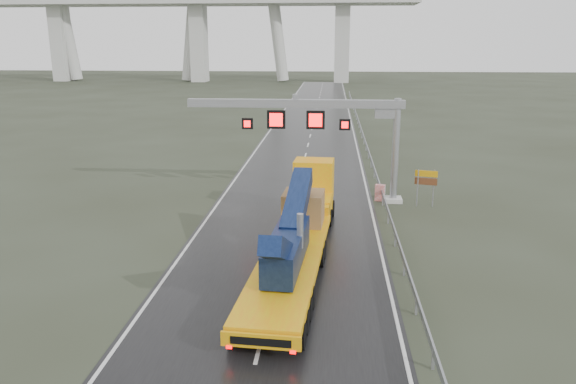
# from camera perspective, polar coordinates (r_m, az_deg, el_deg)

# --- Properties ---
(ground) EXTENTS (400.00, 400.00, 0.00)m
(ground) POSITION_cam_1_polar(r_m,az_deg,el_deg) (23.16, -2.27, -12.92)
(ground) COLOR #2D3122
(ground) RESTS_ON ground
(road) EXTENTS (11.00, 200.00, 0.02)m
(road) POSITION_cam_1_polar(r_m,az_deg,el_deg) (61.34, 2.05, 4.80)
(road) COLOR black
(road) RESTS_ON ground
(guardrail) EXTENTS (0.20, 140.00, 1.40)m
(guardrail) POSITION_cam_1_polar(r_m,az_deg,el_deg) (51.46, 8.39, 3.46)
(guardrail) COLOR gray
(guardrail) RESTS_ON ground
(sign_gantry) EXTENTS (14.90, 1.20, 7.42)m
(sign_gantry) POSITION_cam_1_polar(r_m,az_deg,el_deg) (38.67, 3.87, 7.19)
(sign_gantry) COLOR silver
(sign_gantry) RESTS_ON ground
(heavy_haul_truck) EXTENTS (4.00, 18.82, 4.39)m
(heavy_haul_truck) POSITION_cam_1_polar(r_m,az_deg,el_deg) (29.64, 1.29, -2.98)
(heavy_haul_truck) COLOR orange
(heavy_haul_truck) RESTS_ON ground
(exit_sign_pair) EXTENTS (1.46, 0.40, 2.55)m
(exit_sign_pair) POSITION_cam_1_polar(r_m,az_deg,el_deg) (38.94, 13.83, 1.10)
(exit_sign_pair) COLOR gray
(exit_sign_pair) RESTS_ON ground
(striped_barrier) EXTENTS (0.75, 0.51, 1.16)m
(striped_barrier) POSITION_cam_1_polar(r_m,az_deg,el_deg) (40.01, 9.33, -0.07)
(striped_barrier) COLOR red
(striped_barrier) RESTS_ON ground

